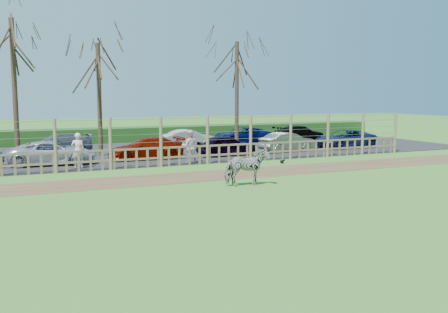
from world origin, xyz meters
name	(u,v)px	position (x,y,z in m)	size (l,w,h in m)	color
ground	(227,197)	(0.00, 0.00, 0.00)	(120.00, 120.00, 0.00)	#5E9F41
dirt_strip	(185,177)	(0.00, 4.50, 0.01)	(34.00, 2.80, 0.01)	brown
asphalt	(131,153)	(0.00, 14.50, 0.02)	(44.00, 13.00, 0.04)	#232326
hedge	(109,135)	(0.00, 21.50, 0.55)	(46.00, 2.00, 1.10)	#1E4716
fence	(161,151)	(0.00, 8.00, 0.80)	(30.16, 0.16, 2.50)	brown
tree_left	(13,55)	(-6.50, 12.50, 5.62)	(4.80, 4.80, 7.88)	#3D2B1E
tree_mid	(98,72)	(-2.00, 13.50, 4.87)	(4.80, 4.80, 6.83)	#3D2B1E
tree_right	(237,69)	(7.00, 14.00, 5.24)	(4.80, 4.80, 7.35)	#3D2B1E
zebra	(247,167)	(1.58, 1.57, 0.74)	(0.80, 1.76, 1.49)	gray
visitor_a	(78,151)	(-3.89, 8.89, 0.90)	(0.63, 0.41, 1.72)	beige
visitor_b	(190,146)	(1.71, 8.53, 0.90)	(0.84, 0.65, 1.72)	silver
crow	(282,161)	(6.14, 6.58, 0.11)	(0.27, 0.20, 0.22)	black
car_2	(52,153)	(-4.92, 10.78, 0.64)	(1.99, 4.32, 1.20)	#B9B8CA
car_3	(146,148)	(0.02, 10.96, 0.64)	(1.68, 4.13, 1.20)	maroon
car_4	(227,145)	(4.76, 10.62, 0.64)	(1.42, 3.52, 1.20)	black
car_5	(288,142)	(9.10, 10.98, 0.64)	(1.27, 3.64, 1.20)	#5D655A
car_6	(345,139)	(13.73, 11.28, 0.64)	(1.99, 4.32, 1.20)	#152149
car_9	(57,144)	(-4.22, 15.61, 0.64)	(1.68, 4.13, 1.20)	#555363
car_11	(189,138)	(4.28, 15.72, 0.64)	(1.27, 3.64, 1.20)	silver
car_12	(242,136)	(8.56, 16.36, 0.64)	(1.99, 4.32, 1.20)	#070E52
car_13	(300,134)	(13.40, 16.33, 0.64)	(1.68, 4.13, 1.20)	black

